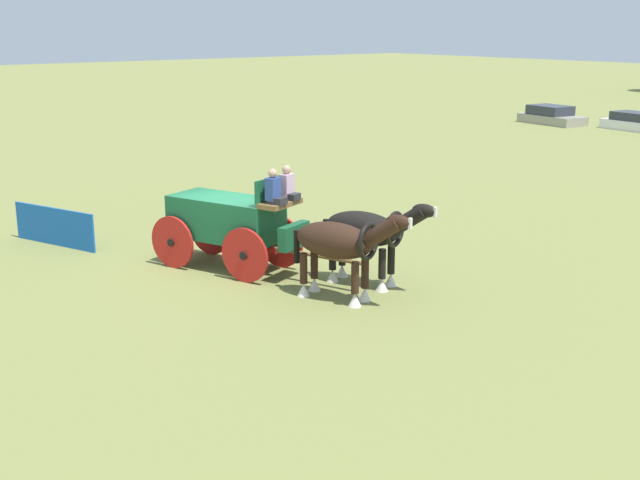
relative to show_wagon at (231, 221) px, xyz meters
The scene contains 7 objects.
ground_plane 1.29m from the show_wagon, 160.65° to the right, with size 220.00×220.00×0.00m, color olive.
show_wagon is the anchor object (origin of this frame).
draft_horse_near 3.72m from the show_wagon, 29.40° to the left, with size 2.93×1.48×2.20m.
draft_horse_off 3.73m from the show_wagon, ahead, with size 2.93×1.48×2.20m.
parked_vehicle_a 35.83m from the show_wagon, 113.27° to the left, with size 4.33×2.44×1.14m.
parked_vehicle_b 35.30m from the show_wagon, 104.75° to the left, with size 4.35×2.20×1.06m.
sponsor_banner 5.86m from the show_wagon, 151.96° to the right, with size 3.20×0.06×1.10m, color #1959B2.
Camera 1 is at (17.68, -10.96, 6.23)m, focal length 46.16 mm.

